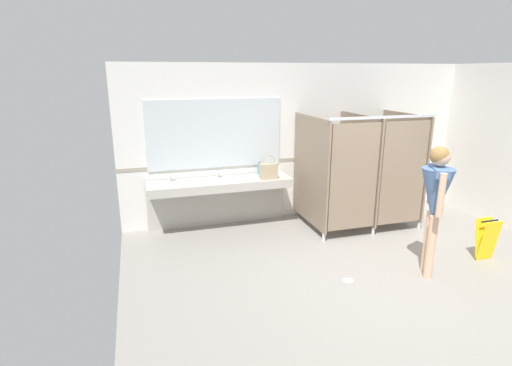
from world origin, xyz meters
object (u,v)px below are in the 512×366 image
person_standing (435,195)px  wet_floor_sign (487,239)px  handbag (268,171)px  soap_dispenser (259,169)px

person_standing → wet_floor_sign: person_standing is taller
handbag → soap_dispenser: size_ratio=1.89×
handbag → wet_floor_sign: size_ratio=0.69×
person_standing → soap_dispenser: size_ratio=7.91×
handbag → person_standing: bearing=-56.1°
wet_floor_sign → handbag: bearing=141.0°
person_standing → handbag: size_ratio=4.18×
soap_dispenser → wet_floor_sign: (2.60, -2.38, -0.64)m
soap_dispenser → wet_floor_sign: size_ratio=0.36×
handbag → soap_dispenser: handbag is taller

